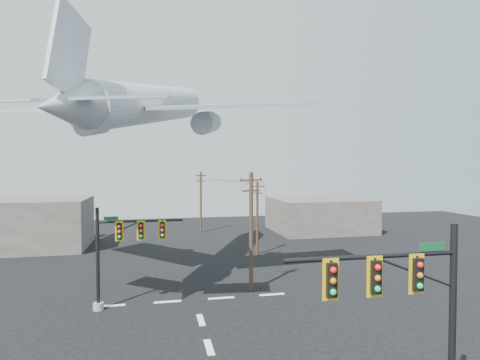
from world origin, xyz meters
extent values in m
cube|color=white|center=(0.00, 4.00, 0.01)|extent=(0.40, 2.00, 0.01)
cube|color=white|center=(0.00, 8.00, 0.01)|extent=(0.40, 2.00, 0.01)
cube|color=white|center=(-6.00, 12.00, 0.01)|extent=(2.00, 0.40, 0.01)
cube|color=white|center=(-2.00, 12.00, 0.01)|extent=(2.00, 0.40, 0.01)
cube|color=white|center=(2.00, 12.00, 0.01)|extent=(2.00, 0.40, 0.01)
cube|color=white|center=(6.00, 12.00, 0.01)|extent=(2.00, 0.40, 0.01)
cylinder|color=black|center=(8.38, -4.39, 3.90)|extent=(0.27, 0.27, 7.80)
cylinder|color=black|center=(4.93, -4.39, 6.69)|extent=(6.89, 0.18, 0.18)
cylinder|color=black|center=(6.66, -4.39, 6.02)|extent=(3.69, 0.09, 0.09)
cube|color=black|center=(6.66, -4.56, 5.98)|extent=(0.38, 0.33, 1.23)
cube|color=gold|center=(6.66, -4.54, 5.98)|extent=(0.61, 0.04, 1.50)
sphere|color=red|center=(6.66, -4.75, 6.37)|extent=(0.22, 0.22, 0.22)
sphere|color=orange|center=(6.66, -4.75, 5.98)|extent=(0.22, 0.22, 0.22)
sphere|color=green|center=(6.66, -4.75, 5.59)|extent=(0.22, 0.22, 0.22)
cube|color=black|center=(4.93, -4.56, 5.98)|extent=(0.38, 0.33, 1.23)
cube|color=gold|center=(4.93, -4.54, 5.98)|extent=(0.61, 0.04, 1.50)
sphere|color=red|center=(4.93, -4.75, 6.37)|extent=(0.22, 0.22, 0.22)
sphere|color=orange|center=(4.93, -4.75, 5.98)|extent=(0.22, 0.22, 0.22)
sphere|color=green|center=(4.93, -4.75, 5.59)|extent=(0.22, 0.22, 0.22)
cube|color=black|center=(3.21, -4.56, 5.98)|extent=(0.38, 0.33, 1.23)
cube|color=gold|center=(3.21, -4.54, 5.98)|extent=(0.61, 0.04, 1.50)
sphere|color=red|center=(3.21, -4.75, 6.37)|extent=(0.22, 0.22, 0.22)
sphere|color=orange|center=(3.21, -4.75, 5.98)|extent=(0.22, 0.22, 0.22)
sphere|color=green|center=(3.21, -4.75, 5.59)|extent=(0.22, 0.22, 0.22)
cube|color=#0B5124|center=(7.38, -4.46, 6.96)|extent=(1.06, 0.04, 0.29)
cylinder|color=gray|center=(-6.76, 11.32, 0.26)|extent=(0.71, 0.71, 0.51)
cylinder|color=black|center=(-6.76, 11.32, 3.57)|extent=(0.24, 0.24, 7.14)
cylinder|color=black|center=(-3.83, 11.32, 6.12)|extent=(5.86, 0.16, 0.16)
cylinder|color=black|center=(-5.30, 11.32, 5.51)|extent=(3.18, 0.08, 0.08)
cube|color=black|center=(-5.30, 11.17, 5.48)|extent=(0.35, 0.31, 1.12)
cube|color=gold|center=(-5.30, 11.19, 5.48)|extent=(0.56, 0.04, 1.38)
sphere|color=red|center=(-5.30, 11.00, 5.84)|extent=(0.20, 0.20, 0.20)
sphere|color=orange|center=(-5.30, 11.00, 5.48)|extent=(0.20, 0.20, 0.20)
sphere|color=green|center=(-5.30, 11.00, 5.12)|extent=(0.20, 0.20, 0.20)
cube|color=black|center=(-3.83, 11.17, 5.48)|extent=(0.35, 0.31, 1.12)
cube|color=gold|center=(-3.83, 11.19, 5.48)|extent=(0.56, 0.04, 1.38)
sphere|color=red|center=(-3.83, 11.00, 5.84)|extent=(0.20, 0.20, 0.20)
sphere|color=orange|center=(-3.83, 11.00, 5.48)|extent=(0.20, 0.20, 0.20)
sphere|color=green|center=(-3.83, 11.00, 5.12)|extent=(0.20, 0.20, 0.20)
cube|color=black|center=(-2.37, 11.17, 5.48)|extent=(0.35, 0.31, 1.12)
cube|color=gold|center=(-2.37, 11.19, 5.48)|extent=(0.56, 0.04, 1.38)
sphere|color=red|center=(-2.37, 11.00, 5.84)|extent=(0.20, 0.20, 0.20)
sphere|color=orange|center=(-2.37, 11.00, 5.48)|extent=(0.20, 0.20, 0.20)
sphere|color=green|center=(-2.37, 11.00, 5.12)|extent=(0.20, 0.20, 0.20)
cube|color=#0B5124|center=(-5.84, 11.26, 6.38)|extent=(0.97, 0.04, 0.27)
cylinder|color=#47321E|center=(4.63, 13.22, 4.76)|extent=(0.32, 0.32, 9.53)
cube|color=#47321E|center=(4.63, 13.22, 8.89)|extent=(1.89, 0.49, 0.13)
cube|color=#47321E|center=(4.63, 13.22, 8.04)|extent=(1.48, 0.41, 0.13)
cylinder|color=black|center=(3.80, 13.06, 9.00)|extent=(0.11, 0.11, 0.13)
cylinder|color=black|center=(4.63, 13.22, 9.00)|extent=(0.11, 0.11, 0.13)
cylinder|color=black|center=(5.46, 13.38, 9.00)|extent=(0.11, 0.11, 0.13)
cylinder|color=#47321E|center=(8.43, 25.86, 4.13)|extent=(0.28, 0.28, 8.26)
cube|color=#47321E|center=(8.43, 25.86, 7.70)|extent=(1.67, 0.25, 0.11)
cube|color=#47321E|center=(8.43, 25.86, 6.96)|extent=(1.30, 0.22, 0.11)
cylinder|color=black|center=(7.69, 25.92, 7.80)|extent=(0.09, 0.09, 0.11)
cylinder|color=black|center=(8.43, 25.86, 7.80)|extent=(0.09, 0.09, 0.11)
cylinder|color=black|center=(9.17, 25.79, 7.80)|extent=(0.09, 0.09, 0.11)
cylinder|color=#47321E|center=(3.96, 42.53, 4.60)|extent=(0.31, 0.31, 9.20)
cube|color=#47321E|center=(3.96, 42.53, 8.57)|extent=(1.76, 0.90, 0.13)
cube|color=#47321E|center=(3.96, 42.53, 7.73)|extent=(1.38, 0.73, 0.13)
cylinder|color=black|center=(3.20, 42.18, 8.67)|extent=(0.10, 0.10, 0.13)
cylinder|color=black|center=(3.96, 42.53, 8.67)|extent=(0.10, 0.10, 0.13)
cylinder|color=black|center=(4.72, 42.88, 8.67)|extent=(0.10, 0.10, 0.13)
cylinder|color=black|center=(5.73, 19.54, 8.25)|extent=(3.93, 12.64, 0.03)
cylinder|color=black|center=(5.40, 34.19, 8.09)|extent=(4.59, 16.68, 0.03)
cylinder|color=black|center=(7.32, 19.54, 8.25)|extent=(3.72, 12.64, 0.03)
cylinder|color=black|center=(6.98, 34.19, 8.09)|extent=(4.40, 16.68, 0.03)
cylinder|color=silver|center=(-3.26, 18.58, 15.46)|extent=(10.91, 21.04, 6.69)
cone|color=silver|center=(1.39, 30.38, 17.53)|extent=(4.99, 6.02, 4.05)
cone|color=silver|center=(-7.91, 6.77, 13.38)|extent=(4.66, 5.84, 3.72)
cube|color=silver|center=(-10.71, 20.02, 14.91)|extent=(12.73, 13.06, 1.01)
cube|color=silver|center=(3.17, 14.55, 14.91)|extent=(13.82, 5.49, 1.01)
cylinder|color=silver|center=(-8.22, 20.20, 13.72)|extent=(3.07, 4.04, 2.39)
cylinder|color=silver|center=(1.48, 16.38, 13.72)|extent=(3.07, 4.04, 2.39)
cube|color=silver|center=(-7.67, 7.38, 16.66)|extent=(1.94, 4.40, 5.93)
cube|color=silver|center=(-10.83, 8.47, 13.89)|extent=(5.56, 4.95, 0.56)
cube|color=silver|center=(-4.61, 6.02, 13.89)|extent=(5.44, 2.87, 0.56)
cube|color=slate|center=(-20.00, 35.00, 3.00)|extent=(18.00, 10.00, 6.00)
cube|color=slate|center=(22.00, 40.00, 2.50)|extent=(14.00, 12.00, 5.00)
camera|label=1|loc=(-2.89, -17.64, 10.01)|focal=30.00mm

